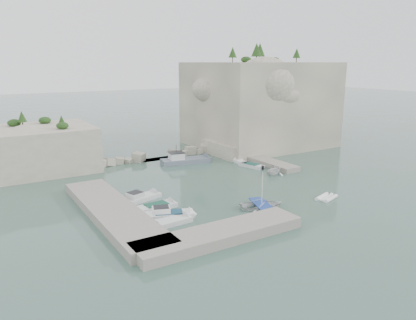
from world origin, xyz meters
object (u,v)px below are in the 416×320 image
motorboat_b (141,200)px  tender_east_a (274,175)px  motorboat_e (173,223)px  tender_east_c (241,163)px  motorboat_d (169,217)px  work_boat (186,163)px  tender_east_d (234,158)px  motorboat_c (157,209)px  inflatable_dinghy (326,199)px  rowboat (262,208)px  tender_east_b (252,167)px

motorboat_b → tender_east_a: size_ratio=1.70×
motorboat_e → tender_east_c: 28.26m
motorboat_d → work_boat: (13.67, 21.02, 0.00)m
work_boat → motorboat_e: bearing=-110.8°
motorboat_e → tender_east_d: 32.11m
motorboat_c → inflatable_dinghy: size_ratio=1.60×
motorboat_b → rowboat: (11.35, -10.21, 0.00)m
work_boat → tender_east_b: bearing=-35.0°
rowboat → tender_east_d: (12.29, 23.11, 0.00)m
motorboat_e → inflatable_dinghy: 20.66m
motorboat_c → rowboat: bearing=-34.2°
motorboat_d → motorboat_b: (-0.51, 7.01, 0.00)m
rowboat → tender_east_a: tender_east_a is taller
motorboat_d → tender_east_b: (21.69, 12.80, 0.00)m
inflatable_dinghy → tender_east_a: 12.50m
tender_east_c → motorboat_b: bearing=120.3°
motorboat_c → tender_east_c: size_ratio=1.17×
tender_east_b → tender_east_c: same height
tender_east_b → rowboat: bearing=131.3°
rowboat → tender_east_a: (11.00, 10.57, 0.00)m
rowboat → work_boat: size_ratio=0.56×
tender_east_a → tender_east_b: tender_east_a is taller
motorboat_d → tender_east_a: 23.05m
motorboat_b → tender_east_c: bearing=5.2°
rowboat → tender_east_b: 19.33m
tender_east_a → motorboat_b: bearing=76.0°
inflatable_dinghy → tender_east_d: 25.10m
inflatable_dinghy → work_boat: size_ratio=0.35×
tender_east_d → work_boat: bearing=101.4°
motorboat_c → motorboat_e: same height
tender_east_a → work_boat: size_ratio=0.37×
rowboat → tender_east_d: 26.18m
motorboat_d → rowboat: motorboat_d is taller
inflatable_dinghy → tender_east_c: size_ratio=0.73×
rowboat → tender_east_a: 15.25m
motorboat_c → work_boat: work_boat is taller
motorboat_d → tender_east_c: 26.76m
motorboat_c → work_boat: (13.75, 17.88, 0.00)m
rowboat → motorboat_d: bearing=92.0°
tender_east_a → tender_east_c: bearing=-13.3°
rowboat → work_boat: bearing=11.8°
motorboat_b → tender_east_b: 22.95m
tender_east_b → work_boat: 11.48m
motorboat_c → tender_east_b: 23.81m
motorboat_b → inflatable_dinghy: size_ratio=1.80×
motorboat_e → tender_east_a: (22.25, 9.29, 0.00)m
rowboat → tender_east_a: size_ratio=1.49×
motorboat_e → motorboat_c: bearing=82.1°
motorboat_e → inflatable_dinghy: motorboat_e is taller
motorboat_c → motorboat_e: 5.08m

